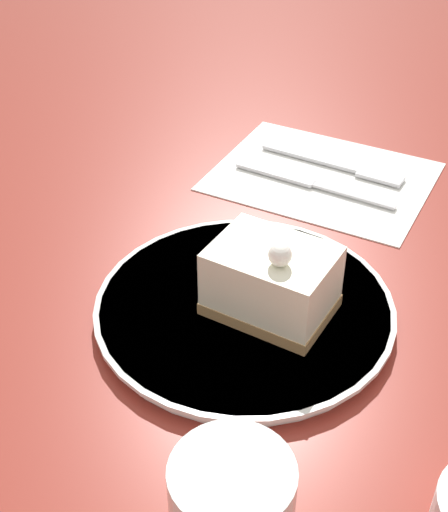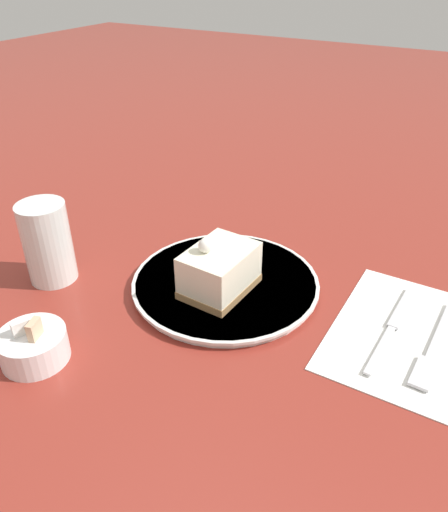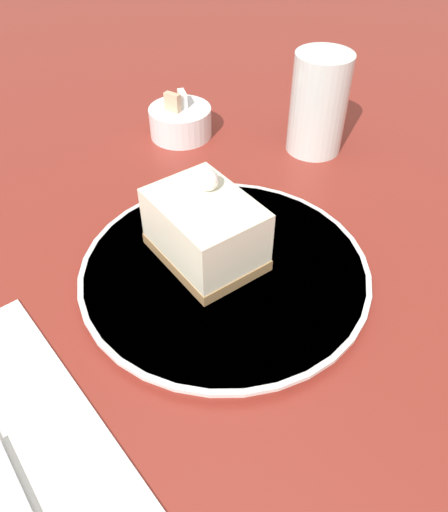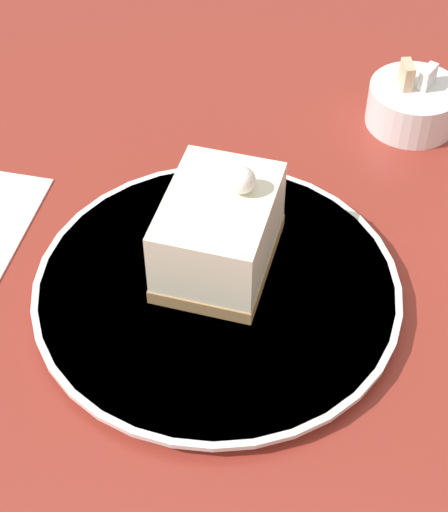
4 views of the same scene
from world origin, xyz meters
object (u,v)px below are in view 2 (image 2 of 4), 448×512
object	(u,v)px
fork	(433,350)
cake_slice	(219,270)
sugar_bowl	(33,346)
plate	(226,283)
drinking_glass	(47,243)
knife	(396,320)

from	to	relation	value
fork	cake_slice	bearing A→B (deg)	9.02
sugar_bowl	plate	bearing A→B (deg)	-117.71
plate	drinking_glass	world-z (taller)	drinking_glass
knife	drinking_glass	distance (m)	0.47
plate	fork	world-z (taller)	plate
sugar_bowl	drinking_glass	distance (m)	0.17
cake_slice	sugar_bowl	bearing A→B (deg)	62.69
knife	drinking_glass	size ratio (longest dim) A/B	1.62
plate	fork	distance (m)	0.27
cake_slice	drinking_glass	xyz separation A→B (m)	(0.23, 0.08, 0.01)
knife	plate	bearing A→B (deg)	13.23
fork	drinking_glass	xyz separation A→B (m)	(0.50, 0.11, 0.05)
fork	knife	world-z (taller)	same
cake_slice	drinking_glass	bearing A→B (deg)	22.34
plate	fork	xyz separation A→B (m)	(-0.27, -0.01, -0.00)
fork	knife	distance (m)	0.06
fork	knife	xyz separation A→B (m)	(0.05, -0.03, 0.00)
plate	knife	bearing A→B (deg)	-169.57
plate	sugar_bowl	world-z (taller)	sugar_bowl
cake_slice	knife	world-z (taller)	cake_slice
knife	sugar_bowl	bearing A→B (deg)	40.95
fork	sugar_bowl	xyz separation A→B (m)	(0.40, 0.24, 0.01)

